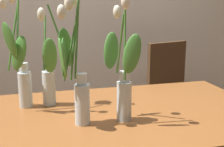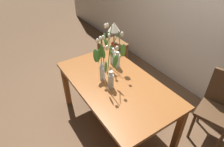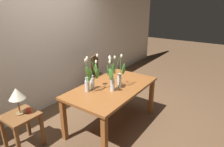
# 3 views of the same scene
# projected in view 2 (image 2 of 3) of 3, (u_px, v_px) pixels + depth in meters

# --- Properties ---
(ground_plane) EXTENTS (18.00, 18.00, 0.00)m
(ground_plane) POSITION_uv_depth(u_px,v_px,m) (115.00, 122.00, 2.75)
(ground_plane) COLOR brown
(room_wall_rear) EXTENTS (9.00, 0.10, 2.70)m
(room_wall_rear) POSITION_uv_depth(u_px,v_px,m) (207.00, 10.00, 2.63)
(room_wall_rear) COLOR silver
(room_wall_rear) RESTS_ON ground
(dining_table) EXTENTS (1.60, 0.90, 0.74)m
(dining_table) POSITION_uv_depth(u_px,v_px,m) (115.00, 88.00, 2.37)
(dining_table) COLOR brown
(dining_table) RESTS_ON ground
(tulip_vase_0) EXTENTS (0.18, 0.18, 0.56)m
(tulip_vase_0) POSITION_uv_depth(u_px,v_px,m) (117.00, 57.00, 2.46)
(tulip_vase_0) COLOR silver
(tulip_vase_0) RESTS_ON dining_table
(tulip_vase_1) EXTENTS (0.15, 0.20, 0.56)m
(tulip_vase_1) POSITION_uv_depth(u_px,v_px,m) (111.00, 75.00, 2.13)
(tulip_vase_1) COLOR silver
(tulip_vase_1) RESTS_ON dining_table
(tulip_vase_2) EXTENTS (0.14, 0.15, 0.57)m
(tulip_vase_2) POSITION_uv_depth(u_px,v_px,m) (101.00, 64.00, 2.26)
(tulip_vase_2) COLOR silver
(tulip_vase_2) RESTS_ON dining_table
(tulip_vase_3) EXTENTS (0.14, 0.15, 0.58)m
(tulip_vase_3) POSITION_uv_depth(u_px,v_px,m) (111.00, 51.00, 2.55)
(tulip_vase_3) COLOR silver
(tulip_vase_3) RESTS_ON dining_table
(dining_chair) EXTENTS (0.50, 0.50, 0.93)m
(dining_chair) POSITION_uv_depth(u_px,v_px,m) (219.00, 105.00, 2.31)
(dining_chair) COLOR #4C331E
(dining_chair) RESTS_ON ground
(side_table) EXTENTS (0.44, 0.44, 0.55)m
(side_table) POSITION_uv_depth(u_px,v_px,m) (113.00, 48.00, 3.64)
(side_table) COLOR brown
(side_table) RESTS_ON ground
(table_lamp) EXTENTS (0.22, 0.22, 0.40)m
(table_lamp) POSITION_uv_depth(u_px,v_px,m) (114.00, 27.00, 3.39)
(table_lamp) COLOR olive
(table_lamp) RESTS_ON side_table
(pillar_candle) EXTENTS (0.06, 0.06, 0.07)m
(pillar_candle) POSITION_uv_depth(u_px,v_px,m) (113.00, 44.00, 3.46)
(pillar_candle) COLOR #B72D23
(pillar_candle) RESTS_ON side_table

